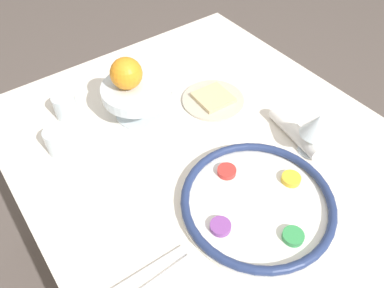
{
  "coord_description": "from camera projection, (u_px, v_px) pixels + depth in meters",
  "views": [
    {
      "loc": [
        -0.45,
        0.43,
        1.43
      ],
      "look_at": [
        0.06,
        0.05,
        0.74
      ],
      "focal_mm": 35.0,
      "sensor_mm": 36.0,
      "label": 1
    }
  ],
  "objects": [
    {
      "name": "bread_plate",
      "position": [
        213.0,
        99.0,
        1.11
      ],
      "size": [
        0.18,
        0.18,
        0.02
      ],
      "color": "beige",
      "rests_on": "dining_table"
    },
    {
      "name": "cup_near",
      "position": [
        58.0,
        141.0,
        0.95
      ],
      "size": [
        0.06,
        0.06,
        0.07
      ],
      "color": "silver",
      "rests_on": "dining_table"
    },
    {
      "name": "fork_right",
      "position": [
        146.0,
        274.0,
        0.75
      ],
      "size": [
        0.03,
        0.19,
        0.01
      ],
      "color": "silver",
      "rests_on": "dining_table"
    },
    {
      "name": "ground_plane",
      "position": [
        212.0,
        276.0,
        1.47
      ],
      "size": [
        8.0,
        8.0,
        0.0
      ],
      "primitive_type": "plane",
      "color": "#564C47"
    },
    {
      "name": "fruit_stand",
      "position": [
        138.0,
        94.0,
        1.02
      ],
      "size": [
        0.19,
        0.19,
        0.1
      ],
      "color": "silver",
      "rests_on": "dining_table"
    },
    {
      "name": "wine_glass",
      "position": [
        317.0,
        126.0,
        0.91
      ],
      "size": [
        0.08,
        0.08,
        0.12
      ],
      "color": "silver",
      "rests_on": "dining_table"
    },
    {
      "name": "cup_far",
      "position": [
        65.0,
        106.0,
        1.04
      ],
      "size": [
        0.06,
        0.06,
        0.07
      ],
      "color": "silver",
      "rests_on": "dining_table"
    },
    {
      "name": "dining_table",
      "position": [
        217.0,
        230.0,
        1.21
      ],
      "size": [
        1.21,
        0.94,
        0.7
      ],
      "color": "silver",
      "rests_on": "ground_plane"
    },
    {
      "name": "fork_left",
      "position": [
        154.0,
        286.0,
        0.73
      ],
      "size": [
        0.02,
        0.19,
        0.01
      ],
      "color": "silver",
      "rests_on": "dining_table"
    },
    {
      "name": "seder_plate",
      "position": [
        257.0,
        202.0,
        0.85
      ],
      "size": [
        0.35,
        0.35,
        0.03
      ],
      "color": "white",
      "rests_on": "dining_table"
    },
    {
      "name": "napkin_roll",
      "position": [
        295.0,
        132.0,
        1.0
      ],
      "size": [
        0.19,
        0.07,
        0.04
      ],
      "color": "white",
      "rests_on": "dining_table"
    },
    {
      "name": "orange_fruit",
      "position": [
        126.0,
        73.0,
        0.97
      ],
      "size": [
        0.09,
        0.09,
        0.09
      ],
      "color": "orange",
      "rests_on": "fruit_stand"
    }
  ]
}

